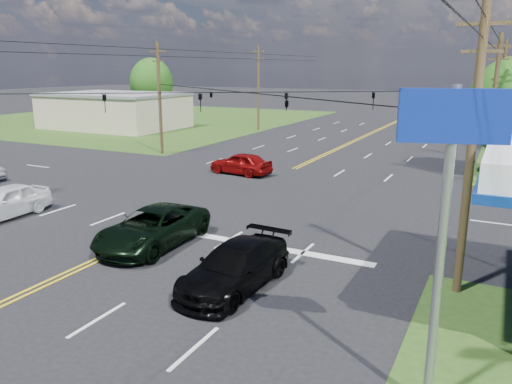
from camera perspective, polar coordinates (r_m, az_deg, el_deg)
The scene contains 19 objects.
ground at distance 30.48m, azimuth -1.35°, elevation -0.02°, with size 280.00×280.00×0.00m, color black.
grass_nw at distance 76.30m, azimuth -13.44°, elevation 8.15°, with size 46.00×48.00×0.03m, color #274416.
stop_bar at distance 21.48m, azimuth 0.38°, elevation -6.15°, with size 10.00×0.50×0.02m, color silver.
retail_nw at distance 65.35m, azimuth -15.81°, elevation 8.82°, with size 16.00×11.00×4.00m, color #BFAF8F.
pole_se at distance 17.27m, azimuth 23.40°, elevation 4.54°, with size 1.60×0.28×9.50m.
pole_nw at distance 44.29m, azimuth -10.96°, elevation 10.60°, with size 1.60×0.28×9.50m.
pole_ne at distance 35.16m, azimuth 25.46°, elevation 8.65°, with size 1.60×0.28×9.50m.
pole_left_far at distance 60.44m, azimuth 0.27°, elevation 11.97°, with size 1.60×0.28×10.00m.
pole_right_far at distance 54.11m, azimuth 26.19°, elevation 10.30°, with size 1.60×0.28×10.00m.
span_wire_signals at distance 29.59m, azimuth -1.42°, elevation 11.31°, with size 26.00×18.00×1.13m.
power_lines at distance 27.83m, azimuth -3.48°, elevation 16.48°, with size 26.04×100.00×0.64m.
tree_right_a at distance 38.14m, azimuth 27.12°, elevation 8.73°, with size 5.70×5.70×8.18m.
tree_far_l at distance 74.07m, azimuth -11.86°, elevation 12.09°, with size 6.08×6.08×8.72m.
pickup_dkgreen at distance 21.70m, azimuth -11.74°, elevation -3.99°, with size 2.68×5.81×1.61m, color black.
suv_black at distance 17.35m, azimuth -2.42°, elevation -8.53°, with size 2.15×5.28×1.53m, color black.
pickup_white at distance 28.19m, azimuth -26.86°, elevation -1.01°, with size 1.95×4.85×1.65m, color white.
sedan_red at distance 35.50m, azimuth -1.75°, elevation 3.31°, with size 1.85×4.60×1.57m, color maroon.
polesign_se at distance 10.58m, azimuth 21.18°, elevation 2.61°, with size 2.08×0.82×7.12m.
polesign_ne at distance 44.11m, azimuth 25.93°, elevation 10.08°, with size 1.93×0.87×7.10m.
Camera 1 is at (13.95, -14.06, 7.45)m, focal length 35.00 mm.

